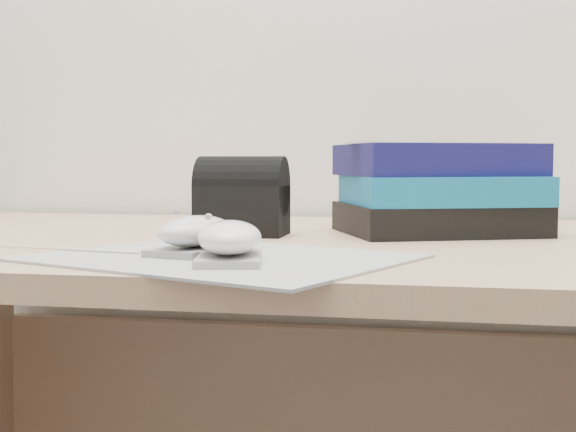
% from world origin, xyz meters
% --- Properties ---
extents(desk, '(1.60, 0.80, 0.73)m').
position_xyz_m(desk, '(0.00, 1.64, 0.50)').
color(desk, tan).
rests_on(desk, ground).
extents(mousepad, '(0.45, 0.41, 0.00)m').
position_xyz_m(mousepad, '(-0.15, 1.32, 0.73)').
color(mousepad, gray).
rests_on(mousepad, desk).
extents(mouse_rear, '(0.09, 0.13, 0.05)m').
position_xyz_m(mouse_rear, '(-0.18, 1.34, 0.75)').
color(mouse_rear, gray).
rests_on(mouse_rear, mousepad).
extents(mouse_front, '(0.09, 0.13, 0.05)m').
position_xyz_m(mouse_front, '(-0.12, 1.28, 0.75)').
color(mouse_front, '#A4A4A7').
rests_on(mouse_front, mousepad).
extents(usb_cable, '(0.21, 0.04, 0.00)m').
position_xyz_m(usb_cable, '(-0.34, 1.34, 0.73)').
color(usb_cable, silver).
rests_on(usb_cable, mousepad).
extents(book_stack, '(0.32, 0.29, 0.13)m').
position_xyz_m(book_stack, '(0.08, 1.68, 0.79)').
color(book_stack, black).
rests_on(book_stack, desk).
extents(pouch, '(0.12, 0.09, 0.11)m').
position_xyz_m(pouch, '(-0.19, 1.59, 0.78)').
color(pouch, black).
rests_on(pouch, desk).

